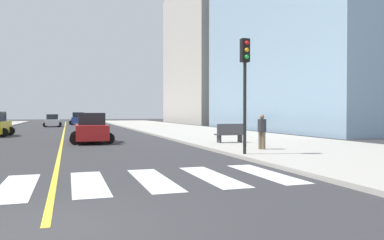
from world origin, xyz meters
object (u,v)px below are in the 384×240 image
object	(u,v)px
car_white_second	(53,121)
park_bench	(230,133)
car_red_nearest	(91,129)
traffic_light_near_corner	(245,73)
pedestrian_waiting_east	(262,130)
car_blue_third	(78,119)

from	to	relation	value
car_white_second	park_bench	world-z (taller)	car_white_second
car_red_nearest	park_bench	distance (m)	8.90
car_white_second	traffic_light_near_corner	xyz separation A→B (m)	(9.21, -40.41, 2.83)
car_red_nearest	pedestrian_waiting_east	xyz separation A→B (m)	(7.55, -8.66, 0.19)
traffic_light_near_corner	park_bench	distance (m)	6.98
car_red_nearest	traffic_light_near_corner	distance (m)	12.20
park_bench	car_white_second	bearing A→B (deg)	17.98
car_blue_third	park_bench	bearing A→B (deg)	101.84
pedestrian_waiting_east	park_bench	bearing A→B (deg)	145.64
car_white_second	pedestrian_waiting_east	world-z (taller)	pedestrian_waiting_east
car_white_second	pedestrian_waiting_east	size ratio (longest dim) A/B	2.24
car_red_nearest	park_bench	size ratio (longest dim) A/B	2.40
car_blue_third	park_bench	xyz separation A→B (m)	(7.61, -42.80, -0.23)
car_red_nearest	park_bench	world-z (taller)	car_red_nearest
car_blue_third	traffic_light_near_corner	size ratio (longest dim) A/B	0.90
car_red_nearest	pedestrian_waiting_east	distance (m)	11.49
car_blue_third	park_bench	world-z (taller)	car_blue_third
car_red_nearest	park_bench	bearing A→B (deg)	151.92
traffic_light_near_corner	park_bench	size ratio (longest dim) A/B	2.75
traffic_light_near_corner	pedestrian_waiting_east	world-z (taller)	traffic_light_near_corner
car_blue_third	traffic_light_near_corner	xyz separation A→B (m)	(5.66, -48.83, 2.70)
car_blue_third	pedestrian_waiting_east	distance (m)	47.69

